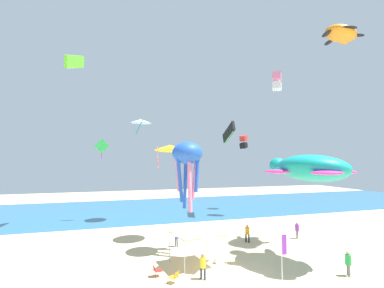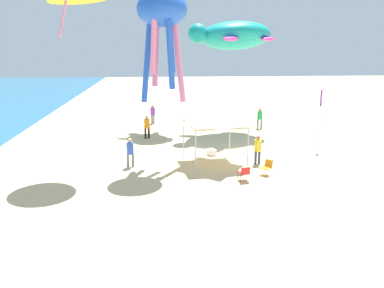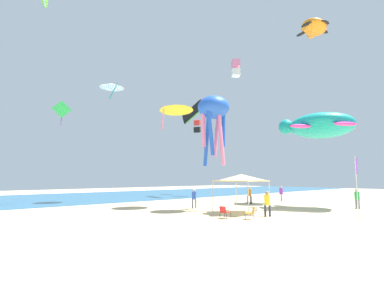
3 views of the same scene
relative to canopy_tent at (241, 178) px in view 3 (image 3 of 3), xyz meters
name	(u,v)px [view 3 (image 3 of 3)]	position (x,y,z in m)	size (l,w,h in m)	color
ground	(295,216)	(1.48, -3.59, -2.74)	(120.00, 120.00, 0.10)	#D6BC8C
ocean_strip	(105,196)	(1.48, 26.43, -2.68)	(120.00, 23.96, 0.02)	#28668E
canopy_tent	(241,178)	(0.00, 0.00, 0.00)	(3.95, 3.59, 2.99)	#B7B7BC
folding_chair_near_cooler	(224,211)	(-3.42, -1.20, -2.21)	(0.68, 0.60, 0.82)	black
folding_chair_left_of_tent	(251,212)	(-2.45, -2.65, -2.21)	(0.80, 0.81, 0.82)	black
cooler_box	(256,209)	(1.71, -0.08, -2.49)	(0.72, 0.58, 0.40)	white
banner_flag	(357,181)	(2.59, -7.47, -0.21)	(0.36, 0.06, 4.14)	silver
person_beachcomber	(267,202)	(-0.42, -2.59, -1.66)	(0.42, 0.42, 1.76)	#33384C
person_far_stroller	(249,194)	(6.69, 4.24, -1.65)	(0.42, 0.42, 1.76)	black
person_near_umbrella	(194,197)	(-0.46, 4.97, -1.68)	(0.41, 0.44, 1.72)	slate
person_kite_handler	(281,192)	(12.39, 3.93, -1.68)	(0.41, 0.41, 1.72)	slate
person_by_tent	(357,197)	(9.67, -5.08, -1.66)	(0.42, 0.43, 1.76)	slate
kite_turtle_teal	(320,126)	(8.82, -2.54, 4.88)	(7.04, 7.32, 2.82)	teal
kite_box_red	(197,126)	(15.28, 21.22, 8.78)	(1.57, 1.52, 2.36)	red
kite_delta_white	(112,86)	(-2.66, 17.14, 11.03)	(3.59, 3.59, 2.26)	white
kite_octopus_blue	(213,111)	(0.04, 2.98, 5.89)	(2.79, 2.79, 6.19)	blue
kite_diamond_green	(62,110)	(-7.81, 18.62, 7.47)	(1.99, 0.36, 2.87)	green
kite_turtle_orange	(314,28)	(15.69, 0.62, 18.44)	(4.94, 4.90, 2.10)	orange
kite_box_pink	(236,68)	(17.42, 14.33, 17.62)	(1.83, 1.85, 2.78)	pink
kite_parafoil_black	(193,112)	(10.74, 17.37, 9.85)	(0.80, 5.09, 3.03)	black
kite_delta_yellow	(176,108)	(-0.63, 7.35, 6.89)	(4.37, 4.39, 2.75)	yellow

